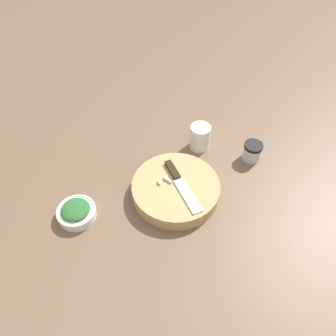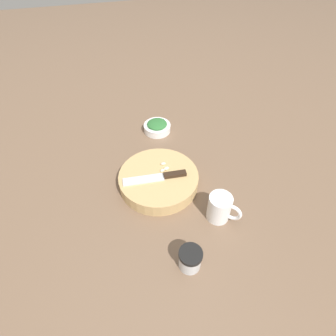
{
  "view_description": "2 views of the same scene",
  "coord_description": "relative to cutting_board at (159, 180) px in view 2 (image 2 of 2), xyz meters",
  "views": [
    {
      "loc": [
        -0.31,
        -0.59,
        0.85
      ],
      "look_at": [
        0.03,
        0.01,
        0.08
      ],
      "focal_mm": 35.0,
      "sensor_mm": 36.0,
      "label": 1
    },
    {
      "loc": [
        0.63,
        -0.19,
        0.71
      ],
      "look_at": [
        0.03,
        -0.01,
        0.07
      ],
      "focal_mm": 28.0,
      "sensor_mm": 36.0,
      "label": 2
    }
  ],
  "objects": [
    {
      "name": "ground_plane",
      "position": [
        -0.03,
        0.04,
        -0.02
      ],
      "size": [
        5.0,
        5.0,
        0.0
      ],
      "primitive_type": "plane",
      "color": "brown"
    },
    {
      "name": "coffee_mug",
      "position": [
        0.19,
        0.15,
        0.02
      ],
      "size": [
        0.09,
        0.09,
        0.09
      ],
      "color": "white",
      "rests_on": "ground_plane"
    },
    {
      "name": "spice_jar",
      "position": [
        0.31,
        0.0,
        0.01
      ],
      "size": [
        0.07,
        0.07,
        0.07
      ],
      "color": "silver",
      "rests_on": "ground_plane"
    },
    {
      "name": "herb_bowl",
      "position": [
        -0.31,
        0.07,
        -0.0
      ],
      "size": [
        0.12,
        0.12,
        0.05
      ],
      "color": "white",
      "rests_on": "ground_plane"
    },
    {
      "name": "garlic_cloves",
      "position": [
        -0.02,
        0.03,
        0.03
      ],
      "size": [
        0.05,
        0.04,
        0.01
      ],
      "color": "#F4EACA",
      "rests_on": "cutting_board"
    },
    {
      "name": "chef_knife",
      "position": [
        0.01,
        -0.0,
        0.03
      ],
      "size": [
        0.05,
        0.22,
        0.01
      ],
      "rotation": [
        0.0,
        0.0,
        3.05
      ],
      "color": "black",
      "rests_on": "cutting_board"
    },
    {
      "name": "cutting_board",
      "position": [
        0.0,
        0.0,
        0.0
      ],
      "size": [
        0.28,
        0.28,
        0.05
      ],
      "color": "tan",
      "rests_on": "ground_plane"
    }
  ]
}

